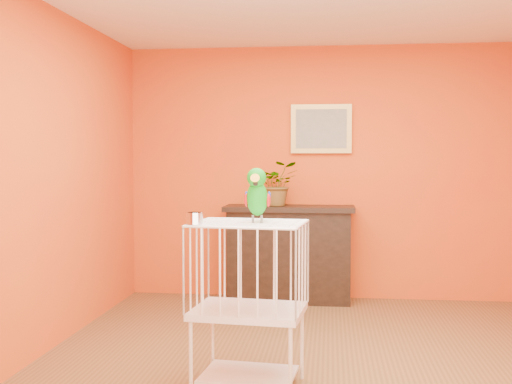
# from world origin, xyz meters

# --- Properties ---
(ground) EXTENTS (4.50, 4.50, 0.00)m
(ground) POSITION_xyz_m (0.00, 0.00, 0.00)
(ground) COLOR brown
(ground) RESTS_ON ground
(room_shell) EXTENTS (4.50, 4.50, 4.50)m
(room_shell) POSITION_xyz_m (0.00, 0.00, 1.58)
(room_shell) COLOR #CA5313
(room_shell) RESTS_ON ground
(console_cabinet) EXTENTS (1.30, 0.47, 0.97)m
(console_cabinet) POSITION_xyz_m (-0.32, 2.02, 0.49)
(console_cabinet) COLOR black
(console_cabinet) RESTS_ON ground
(potted_plant) EXTENTS (0.50, 0.53, 0.35)m
(potted_plant) POSITION_xyz_m (-0.43, 2.01, 1.14)
(potted_plant) COLOR #26722D
(potted_plant) RESTS_ON console_cabinet
(framed_picture) EXTENTS (0.62, 0.04, 0.50)m
(framed_picture) POSITION_xyz_m (0.00, 2.22, 1.75)
(framed_picture) COLOR #BA9642
(framed_picture) RESTS_ON room_shell
(birdcage) EXTENTS (0.73, 0.59, 1.05)m
(birdcage) POSITION_xyz_m (-0.41, -0.47, 0.54)
(birdcage) COLOR white
(birdcage) RESTS_ON ground
(feed_cup) EXTENTS (0.10, 0.10, 0.07)m
(feed_cup) POSITION_xyz_m (-0.71, -0.65, 1.09)
(feed_cup) COLOR silver
(feed_cup) RESTS_ON birdcage
(parrot) EXTENTS (0.17, 0.30, 0.34)m
(parrot) POSITION_xyz_m (-0.36, -0.45, 1.22)
(parrot) COLOR #59544C
(parrot) RESTS_ON birdcage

